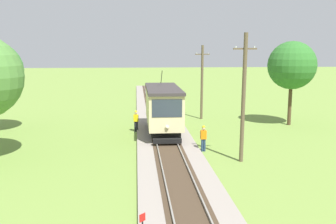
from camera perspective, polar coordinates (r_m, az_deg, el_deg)
red_tram at (r=29.98m, az=-0.76°, el=0.67°), size 2.60×8.54×4.79m
utility_pole_near_tram at (r=22.80m, az=11.36°, el=2.19°), size 1.40×0.46×7.77m
utility_pole_mid at (r=36.68m, az=5.17°, el=4.60°), size 1.40×0.40×7.17m
track_worker at (r=25.36m, az=5.39°, el=-3.81°), size 0.40×0.27×1.78m
second_worker at (r=31.36m, az=-4.86°, el=-1.21°), size 0.42×0.31×1.78m
tree_left_near at (r=35.29m, az=18.26°, el=6.71°), size 4.26×4.26×7.51m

